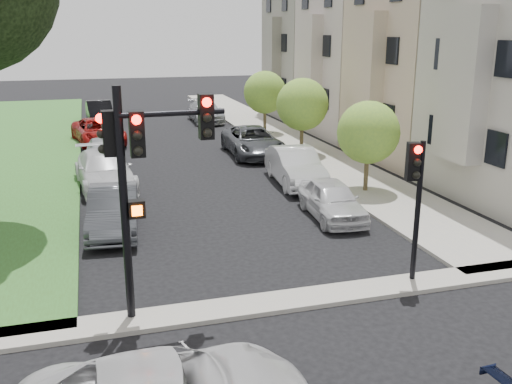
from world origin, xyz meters
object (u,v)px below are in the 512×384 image
object	(u,v)px
small_tree_a	(368,132)
small_tree_c	(265,92)
car_parked_9	(100,112)
small_tree_b	(302,105)
car_parked_0	(332,200)
traffic_signal_main	(141,163)
traffic_signal_secondary	(415,186)
car_parked_6	(105,170)
car_parked_2	(253,141)
car_parked_5	(113,210)
car_parked_8	(98,131)
car_parked_1	(295,167)
car_parked_7	(104,151)
car_parked_4	(206,112)

from	to	relation	value
small_tree_a	small_tree_c	size ratio (longest dim) A/B	0.95
car_parked_9	small_tree_b	bearing A→B (deg)	-58.30
car_parked_0	traffic_signal_main	bearing A→B (deg)	-137.58
traffic_signal_secondary	car_parked_6	size ratio (longest dim) A/B	0.72
car_parked_2	car_parked_6	bearing A→B (deg)	-148.56
traffic_signal_main	car_parked_0	distance (m)	9.36
car_parked_5	car_parked_9	size ratio (longest dim) A/B	0.94
car_parked_9	small_tree_c	bearing A→B (deg)	-40.56
traffic_signal_secondary	car_parked_8	xyz separation A→B (m)	(-7.31, 21.79, -1.92)
car_parked_6	car_parked_8	world-z (taller)	car_parked_6
car_parked_1	car_parked_9	xyz separation A→B (m)	(-7.60, 19.33, -0.01)
traffic_signal_secondary	small_tree_b	bearing A→B (deg)	79.58
small_tree_b	car_parked_5	size ratio (longest dim) A/B	0.91
small_tree_b	car_parked_0	size ratio (longest dim) A/B	1.02
car_parked_1	traffic_signal_main	bearing A→B (deg)	-121.26
car_parked_0	car_parked_5	world-z (taller)	car_parked_5
small_tree_c	traffic_signal_secondary	size ratio (longest dim) A/B	1.04
car_parked_2	car_parked_7	distance (m)	7.60
small_tree_a	car_parked_7	world-z (taller)	small_tree_a
small_tree_c	car_parked_8	xyz separation A→B (m)	(-10.16, -0.26, -1.91)
small_tree_a	traffic_signal_secondary	bearing A→B (deg)	-109.35
car_parked_7	traffic_signal_main	bearing A→B (deg)	-89.96
small_tree_a	car_parked_9	xyz separation A→B (m)	(-9.90, 21.40, -1.72)
car_parked_4	car_parked_5	xyz separation A→B (m)	(-7.46, -21.67, -0.00)
car_parked_2	car_parked_9	size ratio (longest dim) A/B	1.15
small_tree_b	car_parked_9	distance (m)	17.26
car_parked_2	car_parked_7	world-z (taller)	car_parked_2
car_parked_4	car_parked_8	distance (m)	9.78
traffic_signal_secondary	car_parked_8	distance (m)	23.06
small_tree_b	car_parked_4	distance (m)	12.91
car_parked_0	small_tree_a	bearing A→B (deg)	48.76
car_parked_7	car_parked_2	bearing A→B (deg)	-1.58
small_tree_a	car_parked_5	distance (m)	10.37
car_parked_0	car_parked_2	world-z (taller)	car_parked_2
car_parked_0	car_parked_9	size ratio (longest dim) A/B	0.84
car_parked_2	car_parked_4	xyz separation A→B (m)	(-0.14, 11.73, -0.02)
car_parked_4	car_parked_6	distance (m)	17.83
car_parked_1	car_parked_7	distance (m)	9.86
small_tree_c	car_parked_8	distance (m)	10.34
car_parked_0	car_parked_1	xyz separation A→B (m)	(0.32, 4.64, 0.11)
small_tree_a	car_parked_8	distance (m)	17.13
small_tree_c	car_parked_9	size ratio (longest dim) A/B	0.84
car_parked_9	car_parked_8	bearing A→B (deg)	-95.50
small_tree_b	car_parked_5	bearing A→B (deg)	-137.61
car_parked_6	car_parked_7	bearing A→B (deg)	83.01
traffic_signal_secondary	car_parked_7	distance (m)	17.89
car_parked_0	car_parked_2	distance (m)	10.73
small_tree_b	small_tree_c	distance (m)	6.54
small_tree_a	traffic_signal_main	world-z (taller)	traffic_signal_main
car_parked_5	car_parked_7	world-z (taller)	car_parked_5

